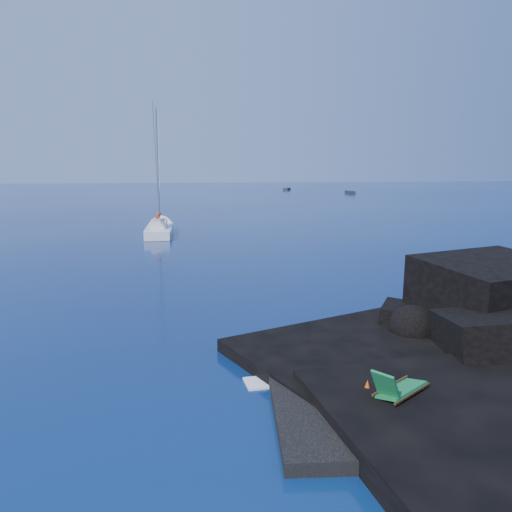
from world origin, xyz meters
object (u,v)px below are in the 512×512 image
(marker_cone, at_px, (367,388))
(distant_boat_b, at_px, (350,193))
(sunbather, at_px, (404,397))
(distant_boat_a, at_px, (287,190))
(deck_chair, at_px, (402,381))
(sailboat, at_px, (160,235))

(marker_cone, bearing_deg, distant_boat_b, 70.96)
(marker_cone, distance_m, distant_boat_b, 114.96)
(sunbather, height_order, marker_cone, marker_cone)
(marker_cone, height_order, distant_boat_a, marker_cone)
(deck_chair, bearing_deg, sunbather, -41.61)
(sailboat, height_order, deck_chair, sailboat)
(sunbather, bearing_deg, distant_boat_b, 59.86)
(sunbather, bearing_deg, marker_cone, 138.69)
(deck_chair, height_order, sunbather, deck_chair)
(marker_cone, relative_size, distant_boat_b, 0.10)
(sailboat, relative_size, sunbather, 6.81)
(sailboat, relative_size, distant_boat_b, 2.57)
(sunbather, relative_size, marker_cone, 3.66)
(deck_chair, xyz_separation_m, distant_boat_b, (36.73, 109.14, -0.97))
(sunbather, distance_m, marker_cone, 0.98)
(marker_cone, xyz_separation_m, distant_boat_a, (25.83, 129.69, -0.60))
(sunbather, bearing_deg, sailboat, 90.07)
(sailboat, height_order, distant_boat_b, sailboat)
(sunbather, height_order, distant_boat_a, sunbather)
(sunbather, bearing_deg, distant_boat_a, 67.56)
(marker_cone, distance_m, distant_boat_a, 132.24)
(sailboat, distance_m, sunbather, 38.57)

